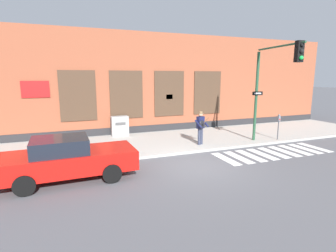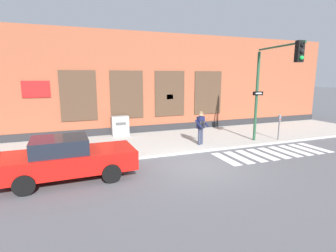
# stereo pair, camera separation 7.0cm
# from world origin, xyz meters

# --- Properties ---
(ground_plane) EXTENTS (160.00, 160.00, 0.00)m
(ground_plane) POSITION_xyz_m (0.00, 0.00, 0.00)
(ground_plane) COLOR #56565B
(sidewalk) EXTENTS (28.00, 5.00, 0.12)m
(sidewalk) POSITION_xyz_m (0.00, 4.18, 0.06)
(sidewalk) COLOR #ADAAA3
(sidewalk) RESTS_ON ground
(building_backdrop) EXTENTS (28.00, 4.06, 6.28)m
(building_backdrop) POSITION_xyz_m (-0.00, 8.68, 3.14)
(building_backdrop) COLOR brown
(building_backdrop) RESTS_ON ground
(crosswalk) EXTENTS (5.78, 1.90, 0.01)m
(crosswalk) POSITION_xyz_m (4.31, 0.38, 0.01)
(crosswalk) COLOR silver
(crosswalk) RESTS_ON ground
(red_car) EXTENTS (4.64, 2.07, 1.53)m
(red_car) POSITION_xyz_m (-4.91, 0.40, 0.77)
(red_car) COLOR red
(red_car) RESTS_ON ground
(busker) EXTENTS (0.78, 0.65, 1.74)m
(busker) POSITION_xyz_m (1.56, 2.64, 1.11)
(busker) COLOR #33384C
(busker) RESTS_ON sidewalk
(traffic_light) EXTENTS (0.85, 3.39, 4.96)m
(traffic_light) POSITION_xyz_m (4.65, 1.17, 3.59)
(traffic_light) COLOR #234C33
(traffic_light) RESTS_ON sidewalk
(parking_meter) EXTENTS (0.13, 0.11, 1.44)m
(parking_meter) POSITION_xyz_m (6.15, 2.07, 1.06)
(parking_meter) COLOR #47474C
(parking_meter) RESTS_ON sidewalk
(utility_box) EXTENTS (1.00, 0.52, 1.18)m
(utility_box) POSITION_xyz_m (-1.94, 6.24, 0.71)
(utility_box) COLOR #9E9E9E
(utility_box) RESTS_ON sidewalk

